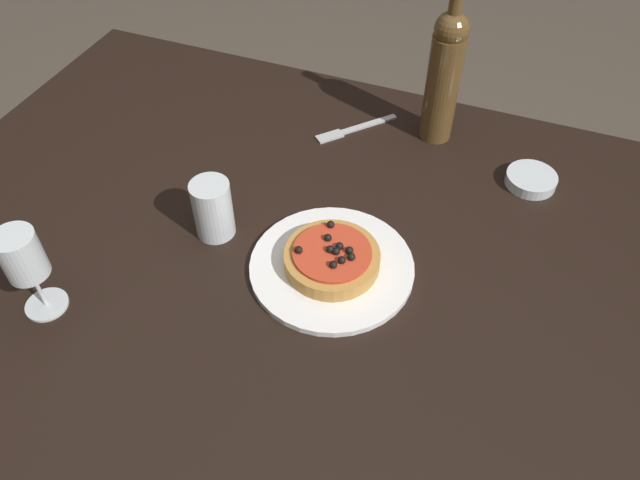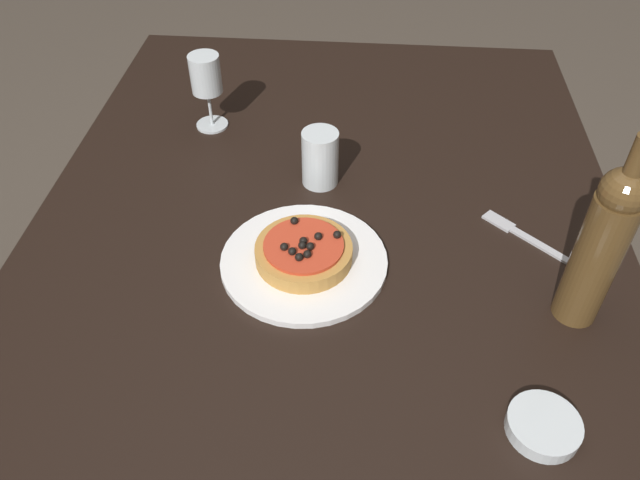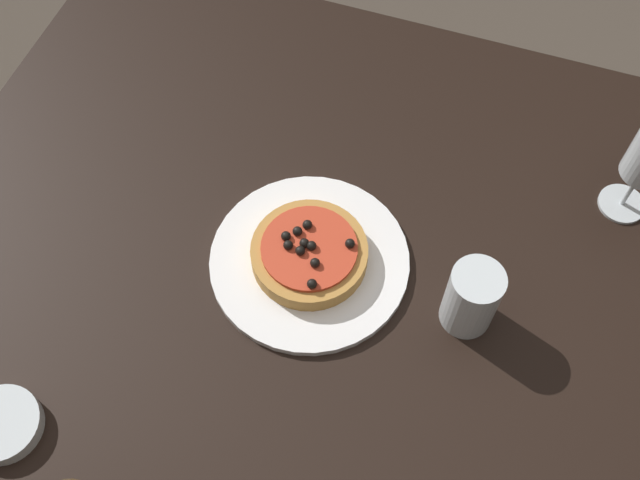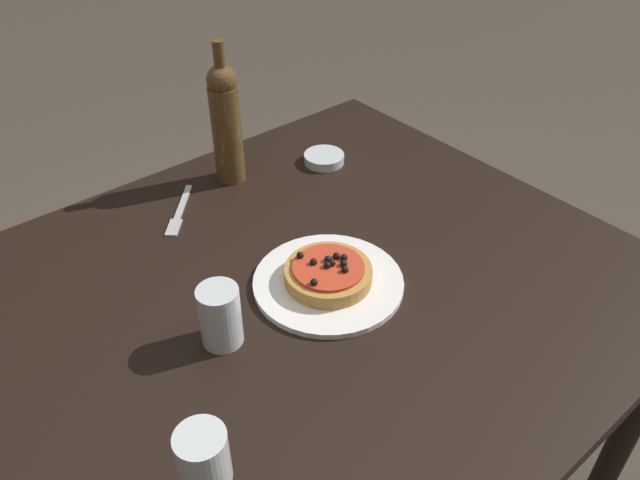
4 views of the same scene
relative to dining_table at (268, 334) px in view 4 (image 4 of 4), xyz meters
The scene contains 8 objects.
dining_table is the anchor object (origin of this frame).
dinner_plate 0.15m from the dining_table, 13.58° to the right, with size 0.29×0.29×0.01m.
pizza 0.17m from the dining_table, 13.55° to the right, with size 0.17×0.17×0.05m.
wine_glass 0.45m from the dining_table, 135.90° to the right, with size 0.07×0.07×0.17m.
wine_bottle 0.51m from the dining_table, 64.29° to the left, with size 0.07×0.07×0.34m.
water_cup 0.17m from the dining_table, 168.45° to the right, with size 0.07×0.07×0.11m.
side_bowl 0.54m from the dining_table, 37.94° to the left, with size 0.10×0.10×0.02m.
fork 0.37m from the dining_table, 85.95° to the left, with size 0.15×0.16×0.00m.
Camera 4 is at (-0.46, -0.71, 1.55)m, focal length 35.00 mm.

